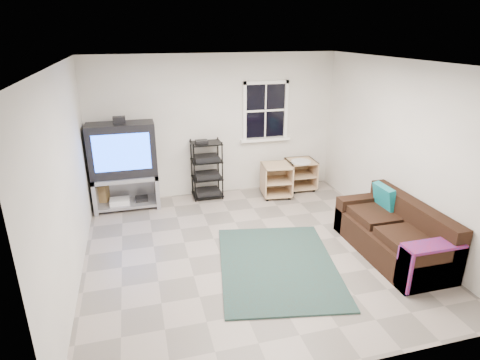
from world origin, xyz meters
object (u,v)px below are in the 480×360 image
object	(u,v)px
side_table_left	(276,179)
sofa	(394,235)
tv_unit	(123,159)
av_rack	(207,173)
side_table_right	(300,172)

from	to	relation	value
side_table_left	sofa	size ratio (longest dim) A/B	0.34
tv_unit	sofa	xyz separation A→B (m)	(3.60, -2.63, -0.60)
av_rack	tv_unit	bearing A→B (deg)	-176.94
av_rack	sofa	distance (m)	3.46
tv_unit	side_table_right	world-z (taller)	tv_unit
tv_unit	sofa	distance (m)	4.50
tv_unit	side_table_right	bearing A→B (deg)	0.68
side_table_left	tv_unit	bearing A→B (deg)	176.38
side_table_right	sofa	size ratio (longest dim) A/B	0.34
side_table_left	sofa	bearing A→B (deg)	-70.60
av_rack	side_table_right	world-z (taller)	av_rack
sofa	av_rack	bearing A→B (deg)	128.30
tv_unit	sofa	world-z (taller)	tv_unit
tv_unit	av_rack	distance (m)	1.52
av_rack	sofa	bearing A→B (deg)	-51.70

